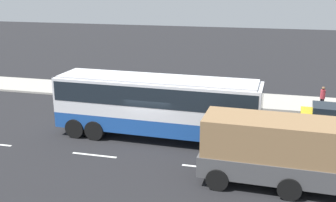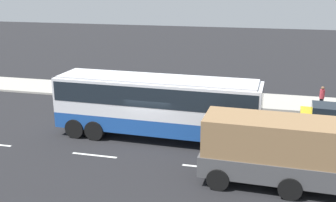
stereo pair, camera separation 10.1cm
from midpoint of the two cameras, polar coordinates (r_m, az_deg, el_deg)
ground_plane at (r=22.51m, az=-2.14°, el=-5.53°), size 120.00×120.00×0.00m
sidewalk_curb at (r=30.82m, az=2.65°, el=0.71°), size 80.00×4.00×0.15m
lane_centreline at (r=19.49m, az=3.73°, el=-9.15°), size 36.31×0.16×0.01m
coach_bus at (r=22.05m, az=-1.54°, el=-0.05°), size 11.33×2.88×3.48m
cargo_truck at (r=17.74m, az=17.33°, el=-6.88°), size 8.06×2.72×2.97m
pedestrian_near_curb at (r=28.83m, az=21.07°, el=0.57°), size 0.32×0.32×1.62m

